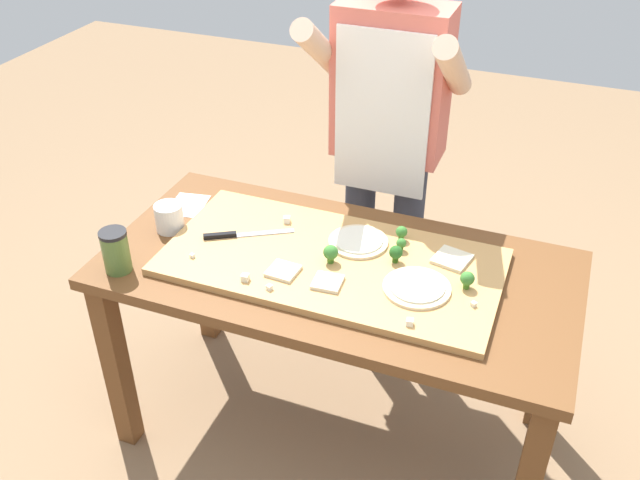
{
  "coord_description": "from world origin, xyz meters",
  "views": [
    {
      "loc": [
        0.61,
        -1.73,
        2.11
      ],
      "look_at": [
        -0.04,
        -0.05,
        0.89
      ],
      "focal_mm": 39.58,
      "sensor_mm": 36.0,
      "label": 1
    }
  ],
  "objects_px": {
    "pizza_whole_white_garlic": "(358,241)",
    "broccoli_floret_back_left": "(401,244)",
    "chefs_knife": "(236,235)",
    "broccoli_floret_front_right": "(402,232)",
    "broccoli_floret_center_right": "(396,253)",
    "flour_cup": "(169,219)",
    "pizza_slice_near_right": "(452,259)",
    "recipe_note": "(188,205)",
    "prep_table": "(337,292)",
    "cheese_crumble_e": "(410,322)",
    "pizza_slice_near_left": "(328,282)",
    "cheese_crumble_f": "(245,278)",
    "pizza_slice_far_left": "(283,271)",
    "cheese_crumble_c": "(192,256)",
    "broccoli_floret_back_mid": "(467,279)",
    "sauce_jar": "(116,251)",
    "cook_center": "(388,129)",
    "broccoli_floret_back_right": "(331,253)",
    "pizza_whole_cheese_artichoke": "(417,287)",
    "cheese_crumble_d": "(474,304)",
    "cheese_crumble_a": "(269,287)",
    "cheese_crumble_b": "(287,220)"
  },
  "relations": [
    {
      "from": "pizza_slice_far_left",
      "to": "cheese_crumble_c",
      "type": "bearing_deg",
      "value": -174.19
    },
    {
      "from": "pizza_slice_near_left",
      "to": "cheese_crumble_f",
      "type": "xyz_separation_m",
      "value": [
        -0.24,
        -0.08,
        0.0
      ]
    },
    {
      "from": "prep_table",
      "to": "cheese_crumble_e",
      "type": "bearing_deg",
      "value": -37.24
    },
    {
      "from": "pizza_slice_near_left",
      "to": "broccoli_floret_back_left",
      "type": "bearing_deg",
      "value": 57.7
    },
    {
      "from": "pizza_slice_near_right",
      "to": "cheese_crumble_d",
      "type": "xyz_separation_m",
      "value": [
        0.11,
        -0.2,
        0.0
      ]
    },
    {
      "from": "cheese_crumble_e",
      "to": "broccoli_floret_back_right",
      "type": "bearing_deg",
      "value": 147.18
    },
    {
      "from": "broccoli_floret_back_left",
      "to": "broccoli_floret_back_mid",
      "type": "bearing_deg",
      "value": -26.55
    },
    {
      "from": "broccoli_floret_center_right",
      "to": "flour_cup",
      "type": "xyz_separation_m",
      "value": [
        -0.79,
        -0.06,
        -0.02
      ]
    },
    {
      "from": "flour_cup",
      "to": "recipe_note",
      "type": "height_order",
      "value": "flour_cup"
    },
    {
      "from": "cheese_crumble_a",
      "to": "sauce_jar",
      "type": "bearing_deg",
      "value": -174.14
    },
    {
      "from": "pizza_whole_cheese_artichoke",
      "to": "sauce_jar",
      "type": "height_order",
      "value": "sauce_jar"
    },
    {
      "from": "pizza_slice_near_right",
      "to": "cheese_crumble_f",
      "type": "height_order",
      "value": "cheese_crumble_f"
    },
    {
      "from": "flour_cup",
      "to": "recipe_note",
      "type": "bearing_deg",
      "value": 98.97
    },
    {
      "from": "cheese_crumble_f",
      "to": "prep_table",
      "type": "bearing_deg",
      "value": 42.61
    },
    {
      "from": "pizza_whole_white_garlic",
      "to": "broccoli_floret_back_left",
      "type": "relative_size",
      "value": 4.35
    },
    {
      "from": "pizza_slice_near_right",
      "to": "recipe_note",
      "type": "height_order",
      "value": "pizza_slice_near_right"
    },
    {
      "from": "sauce_jar",
      "to": "cheese_crumble_b",
      "type": "bearing_deg",
      "value": 45.93
    },
    {
      "from": "broccoli_floret_back_mid",
      "to": "pizza_whole_white_garlic",
      "type": "bearing_deg",
      "value": 163.98
    },
    {
      "from": "recipe_note",
      "to": "chefs_knife",
      "type": "bearing_deg",
      "value": -28.76
    },
    {
      "from": "broccoli_floret_back_mid",
      "to": "broccoli_floret_back_left",
      "type": "relative_size",
      "value": 1.27
    },
    {
      "from": "chefs_knife",
      "to": "sauce_jar",
      "type": "bearing_deg",
      "value": -135.29
    },
    {
      "from": "chefs_knife",
      "to": "broccoli_floret_front_right",
      "type": "height_order",
      "value": "broccoli_floret_front_right"
    },
    {
      "from": "cheese_crumble_a",
      "to": "cheese_crumble_f",
      "type": "relative_size",
      "value": 0.72
    },
    {
      "from": "cheese_crumble_d",
      "to": "cook_center",
      "type": "relative_size",
      "value": 0.01
    },
    {
      "from": "broccoli_floret_back_left",
      "to": "cheese_crumble_c",
      "type": "relative_size",
      "value": 3.53
    },
    {
      "from": "broccoli_floret_back_mid",
      "to": "cheese_crumble_d",
      "type": "xyz_separation_m",
      "value": [
        0.04,
        -0.08,
        -0.03
      ]
    },
    {
      "from": "broccoli_floret_back_right",
      "to": "pizza_slice_far_left",
      "type": "bearing_deg",
      "value": -138.65
    },
    {
      "from": "broccoli_floret_front_right",
      "to": "pizza_slice_near_left",
      "type": "bearing_deg",
      "value": -114.77
    },
    {
      "from": "cheese_crumble_e",
      "to": "cheese_crumble_f",
      "type": "height_order",
      "value": "cheese_crumble_f"
    },
    {
      "from": "cheese_crumble_a",
      "to": "cheese_crumble_f",
      "type": "bearing_deg",
      "value": 171.08
    },
    {
      "from": "broccoli_floret_back_mid",
      "to": "flour_cup",
      "type": "distance_m",
      "value": 1.03
    },
    {
      "from": "broccoli_floret_center_right",
      "to": "broccoli_floret_back_right",
      "type": "bearing_deg",
      "value": -158.12
    },
    {
      "from": "broccoli_floret_back_mid",
      "to": "broccoli_floret_back_left",
      "type": "height_order",
      "value": "broccoli_floret_back_mid"
    },
    {
      "from": "sauce_jar",
      "to": "cook_center",
      "type": "relative_size",
      "value": 0.09
    },
    {
      "from": "cheese_crumble_c",
      "to": "prep_table",
      "type": "bearing_deg",
      "value": 20.0
    },
    {
      "from": "broccoli_floret_back_left",
      "to": "pizza_slice_far_left",
      "type": "bearing_deg",
      "value": -141.14
    },
    {
      "from": "cheese_crumble_a",
      "to": "cheese_crumble_d",
      "type": "bearing_deg",
      "value": 13.67
    },
    {
      "from": "pizza_whole_cheese_artichoke",
      "to": "cook_center",
      "type": "xyz_separation_m",
      "value": [
        -0.29,
        0.63,
        0.2
      ]
    },
    {
      "from": "cheese_crumble_f",
      "to": "cook_center",
      "type": "relative_size",
      "value": 0.01
    },
    {
      "from": "pizza_slice_far_left",
      "to": "sauce_jar",
      "type": "bearing_deg",
      "value": -164.08
    },
    {
      "from": "pizza_slice_near_right",
      "to": "broccoli_floret_back_mid",
      "type": "relative_size",
      "value": 1.85
    },
    {
      "from": "chefs_knife",
      "to": "cheese_crumble_a",
      "type": "relative_size",
      "value": 17.32
    },
    {
      "from": "broccoli_floret_back_right",
      "to": "recipe_note",
      "type": "bearing_deg",
      "value": 164.19
    },
    {
      "from": "pizza_whole_cheese_artichoke",
      "to": "broccoli_floret_back_right",
      "type": "distance_m",
      "value": 0.29
    },
    {
      "from": "cheese_crumble_d",
      "to": "cheese_crumble_f",
      "type": "bearing_deg",
      "value": -169.16
    },
    {
      "from": "prep_table",
      "to": "cheese_crumble_f",
      "type": "bearing_deg",
      "value": -137.39
    },
    {
      "from": "prep_table",
      "to": "broccoli_floret_front_right",
      "type": "distance_m",
      "value": 0.29
    },
    {
      "from": "sauce_jar",
      "to": "prep_table",
      "type": "bearing_deg",
      "value": 23.07
    },
    {
      "from": "broccoli_floret_front_right",
      "to": "cheese_crumble_a",
      "type": "height_order",
      "value": "broccoli_floret_front_right"
    },
    {
      "from": "pizza_whole_cheese_artichoke",
      "to": "pizza_slice_far_left",
      "type": "distance_m",
      "value": 0.42
    }
  ]
}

